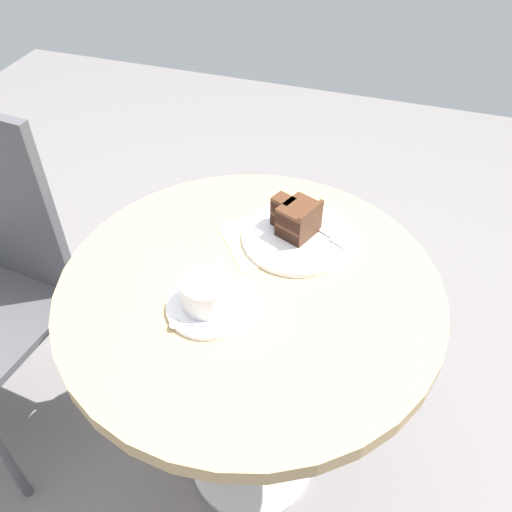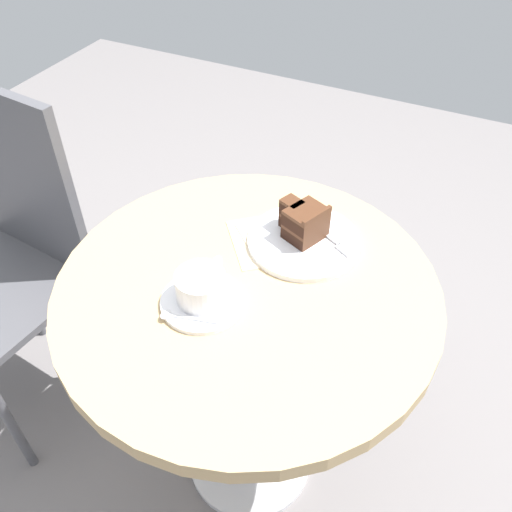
% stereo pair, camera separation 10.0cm
% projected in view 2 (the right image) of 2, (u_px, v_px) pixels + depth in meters
% --- Properties ---
extents(ground_plane, '(4.40, 4.40, 0.01)m').
position_uv_depth(ground_plane, '(250.00, 460.00, 1.47)').
color(ground_plane, slate).
rests_on(ground_plane, ground).
extents(cafe_table, '(0.72, 0.72, 0.68)m').
position_uv_depth(cafe_table, '(248.00, 325.00, 1.08)').
color(cafe_table, tan).
rests_on(cafe_table, ground).
extents(saucer, '(0.15, 0.15, 0.01)m').
position_uv_depth(saucer, '(203.00, 301.00, 0.97)').
color(saucer, white).
rests_on(saucer, cafe_table).
extents(coffee_cup, '(0.12, 0.09, 0.06)m').
position_uv_depth(coffee_cup, '(201.00, 286.00, 0.95)').
color(coffee_cup, white).
rests_on(coffee_cup, saucer).
extents(teaspoon, '(0.04, 0.10, 0.00)m').
position_uv_depth(teaspoon, '(182.00, 317.00, 0.93)').
color(teaspoon, silver).
rests_on(teaspoon, saucer).
extents(cake_plate, '(0.23, 0.23, 0.01)m').
position_uv_depth(cake_plate, '(304.00, 241.00, 1.08)').
color(cake_plate, white).
rests_on(cake_plate, cafe_table).
extents(cake_slice, '(0.09, 0.10, 0.07)m').
position_uv_depth(cake_slice, '(304.00, 222.00, 1.06)').
color(cake_slice, black).
rests_on(cake_slice, cake_plate).
extents(fork, '(0.08, 0.14, 0.00)m').
position_uv_depth(fork, '(332.00, 239.00, 1.07)').
color(fork, silver).
rests_on(fork, cake_plate).
extents(napkin, '(0.22, 0.22, 0.00)m').
position_uv_depth(napkin, '(275.00, 238.00, 1.09)').
color(napkin, beige).
rests_on(napkin, cafe_table).
extents(cafe_chair, '(0.42, 0.42, 0.90)m').
position_uv_depth(cafe_chair, '(8.00, 244.00, 1.32)').
color(cafe_chair, '#4C4C51').
rests_on(cafe_chair, ground).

